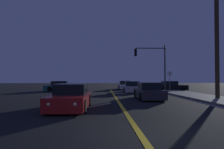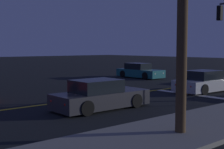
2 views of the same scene
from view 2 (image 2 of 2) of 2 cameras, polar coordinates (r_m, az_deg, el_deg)
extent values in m
cube|color=slate|center=(10.14, 9.46, -10.59)|extent=(3.20, 34.55, 0.15)
cube|color=gold|center=(15.84, -11.53, -5.27)|extent=(0.20, 32.63, 0.01)
cube|color=silver|center=(11.39, 2.24, -9.15)|extent=(0.16, 32.63, 0.01)
cube|color=silver|center=(19.15, 14.84, -3.58)|extent=(5.80, 0.50, 0.01)
cube|color=#B2B5BA|center=(20.88, 16.54, -1.73)|extent=(2.04, 4.50, 0.68)
cube|color=black|center=(20.61, 16.15, -0.13)|extent=(1.67, 2.10, 0.60)
cylinder|color=black|center=(22.50, 16.79, -1.58)|extent=(0.25, 0.65, 0.64)
cylinder|color=black|center=(20.34, 12.30, -2.15)|extent=(0.25, 0.65, 0.64)
cylinder|color=black|center=(19.29, 16.23, -2.61)|extent=(0.25, 0.65, 0.64)
sphere|color=#FFF4CC|center=(22.96, 18.52, -1.00)|extent=(0.18, 0.18, 0.18)
sphere|color=red|center=(19.53, 11.48, -1.83)|extent=(0.14, 0.14, 0.14)
sphere|color=red|center=(18.81, 14.11, -2.14)|extent=(0.14, 0.14, 0.14)
cube|color=#2D2D33|center=(14.38, -1.98, -4.45)|extent=(1.81, 4.51, 0.68)
cube|color=black|center=(14.13, -2.85, -2.15)|extent=(1.54, 2.08, 0.60)
cylinder|color=black|center=(15.90, 0.14, -3.98)|extent=(0.22, 0.64, 0.64)
cylinder|color=black|center=(14.69, 4.34, -4.73)|extent=(0.22, 0.64, 0.64)
cylinder|color=black|center=(14.28, -8.48, -5.04)|extent=(0.22, 0.64, 0.64)
cylinder|color=black|center=(12.92, -4.59, -6.06)|extent=(0.22, 0.64, 0.64)
sphere|color=#FFF4CC|center=(16.19, 2.94, -3.11)|extent=(0.18, 0.18, 0.18)
sphere|color=#FFF4CC|center=(15.41, 5.74, -3.54)|extent=(0.18, 0.18, 0.18)
sphere|color=red|center=(13.61, -10.77, -4.71)|extent=(0.14, 0.14, 0.14)
sphere|color=red|center=(12.67, -8.32, -5.39)|extent=(0.14, 0.14, 0.14)
cube|color=#195960|center=(29.15, 5.08, 0.27)|extent=(4.55, 1.94, 0.68)
cube|color=black|center=(29.29, 4.70, 1.47)|extent=(2.12, 1.60, 0.60)
cylinder|color=black|center=(28.88, 8.22, -0.04)|extent=(0.65, 0.24, 0.64)
cylinder|color=black|center=(27.63, 6.04, -0.24)|extent=(0.65, 0.24, 0.64)
cylinder|color=black|center=(30.71, 4.21, 0.29)|extent=(0.65, 0.24, 0.64)
cylinder|color=black|center=(29.53, 2.00, 0.11)|extent=(0.65, 0.24, 0.64)
sphere|color=#FFF4CC|center=(28.15, 9.11, 0.23)|extent=(0.18, 0.18, 0.18)
sphere|color=#FFF4CC|center=(27.30, 7.68, 0.10)|extent=(0.18, 0.18, 0.18)
sphere|color=red|center=(31.05, 2.78, 0.71)|extent=(0.14, 0.14, 0.14)
sphere|color=red|center=(30.28, 1.31, 0.61)|extent=(0.14, 0.14, 0.14)
cube|color=black|center=(20.98, 18.84, 10.45)|extent=(0.28, 0.28, 0.90)
sphere|color=red|center=(21.01, 18.86, 11.18)|extent=(0.22, 0.22, 0.22)
sphere|color=#4C2D05|center=(20.98, 18.84, 10.45)|extent=(0.22, 0.22, 0.22)
sphere|color=#0A3814|center=(20.95, 18.82, 9.71)|extent=(0.22, 0.22, 0.22)
camera|label=1|loc=(16.77, -68.34, -2.19)|focal=33.68mm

